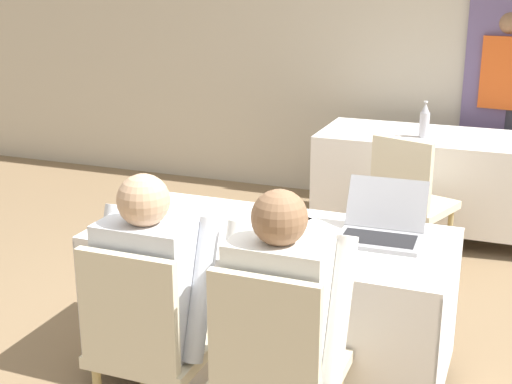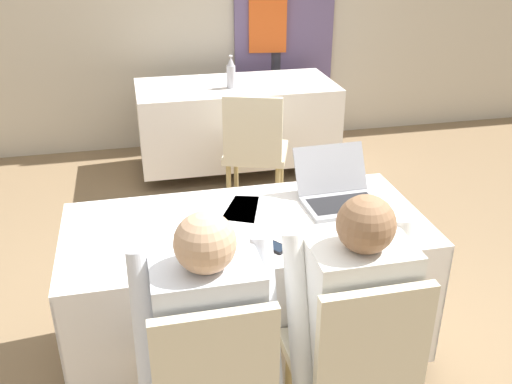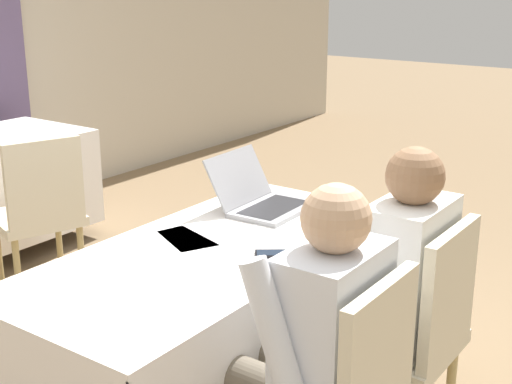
{
  "view_description": "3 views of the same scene",
  "coord_description": "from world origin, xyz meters",
  "px_view_note": "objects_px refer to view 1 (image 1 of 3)",
  "views": [
    {
      "loc": [
        1.03,
        -2.84,
        1.87
      ],
      "look_at": [
        0.0,
        -0.2,
        0.99
      ],
      "focal_mm": 50.0,
      "sensor_mm": 36.0,
      "label": 1
    },
    {
      "loc": [
        -0.45,
        -2.18,
        1.97
      ],
      "look_at": [
        0.0,
        -0.2,
        0.99
      ],
      "focal_mm": 40.0,
      "sensor_mm": 36.0,
      "label": 2
    },
    {
      "loc": [
        -1.9,
        -1.56,
        1.7
      ],
      "look_at": [
        0.0,
        -0.2,
        0.99
      ],
      "focal_mm": 50.0,
      "sensor_mm": 36.0,
      "label": 3
    }
  ],
  "objects_px": {
    "water_bottle": "(425,121)",
    "person_checkered_shirt": "(158,292)",
    "person_red_shirt": "(503,99)",
    "laptop": "(381,229)",
    "person_white_shirt": "(285,314)",
    "chair_far_spare": "(409,198)",
    "chair_near_left": "(147,339)",
    "chair_near_right": "(275,366)",
    "cell_phone": "(269,251)"
  },
  "relations": [
    {
      "from": "laptop",
      "to": "water_bottle",
      "type": "relative_size",
      "value": 1.45
    },
    {
      "from": "cell_phone",
      "to": "water_bottle",
      "type": "bearing_deg",
      "value": 47.24
    },
    {
      "from": "water_bottle",
      "to": "chair_far_spare",
      "type": "distance_m",
      "value": 0.79
    },
    {
      "from": "water_bottle",
      "to": "person_red_shirt",
      "type": "distance_m",
      "value": 0.92
    },
    {
      "from": "laptop",
      "to": "chair_near_left",
      "type": "height_order",
      "value": "laptop"
    },
    {
      "from": "chair_near_right",
      "to": "water_bottle",
      "type": "bearing_deg",
      "value": -91.48
    },
    {
      "from": "cell_phone",
      "to": "chair_far_spare",
      "type": "distance_m",
      "value": 1.77
    },
    {
      "from": "chair_far_spare",
      "to": "person_white_shirt",
      "type": "relative_size",
      "value": 0.78
    },
    {
      "from": "cell_phone",
      "to": "person_checkered_shirt",
      "type": "relative_size",
      "value": 0.12
    },
    {
      "from": "chair_far_spare",
      "to": "person_red_shirt",
      "type": "height_order",
      "value": "person_red_shirt"
    },
    {
      "from": "laptop",
      "to": "cell_phone",
      "type": "distance_m",
      "value": 0.52
    },
    {
      "from": "chair_far_spare",
      "to": "person_checkered_shirt",
      "type": "relative_size",
      "value": 0.78
    },
    {
      "from": "laptop",
      "to": "chair_far_spare",
      "type": "xyz_separation_m",
      "value": [
        -0.1,
        1.4,
        -0.29
      ]
    },
    {
      "from": "chair_near_left",
      "to": "cell_phone",
      "type": "bearing_deg",
      "value": -125.77
    },
    {
      "from": "laptop",
      "to": "person_checkered_shirt",
      "type": "bearing_deg",
      "value": -139.18
    },
    {
      "from": "cell_phone",
      "to": "chair_near_right",
      "type": "xyz_separation_m",
      "value": [
        0.2,
        -0.46,
        -0.25
      ]
    },
    {
      "from": "cell_phone",
      "to": "chair_near_right",
      "type": "height_order",
      "value": "chair_near_right"
    },
    {
      "from": "water_bottle",
      "to": "laptop",
      "type": "bearing_deg",
      "value": -86.37
    },
    {
      "from": "chair_near_left",
      "to": "chair_far_spare",
      "type": "xyz_separation_m",
      "value": [
        0.64,
        2.19,
        0.0
      ]
    },
    {
      "from": "cell_phone",
      "to": "person_checkered_shirt",
      "type": "bearing_deg",
      "value": -169.11
    },
    {
      "from": "person_red_shirt",
      "to": "water_bottle",
      "type": "bearing_deg",
      "value": -114.08
    },
    {
      "from": "cell_phone",
      "to": "person_white_shirt",
      "type": "xyz_separation_m",
      "value": [
        0.2,
        -0.36,
        -0.09
      ]
    },
    {
      "from": "person_red_shirt",
      "to": "person_checkered_shirt",
      "type": "bearing_deg",
      "value": -99.48
    },
    {
      "from": "laptop",
      "to": "cell_phone",
      "type": "height_order",
      "value": "laptop"
    },
    {
      "from": "water_bottle",
      "to": "person_checkered_shirt",
      "type": "relative_size",
      "value": 0.22
    },
    {
      "from": "chair_near_left",
      "to": "chair_far_spare",
      "type": "bearing_deg",
      "value": -106.35
    },
    {
      "from": "laptop",
      "to": "chair_near_right",
      "type": "xyz_separation_m",
      "value": [
        -0.21,
        -0.79,
        -0.29
      ]
    },
    {
      "from": "cell_phone",
      "to": "person_checkered_shirt",
      "type": "distance_m",
      "value": 0.5
    },
    {
      "from": "laptop",
      "to": "person_red_shirt",
      "type": "distance_m",
      "value": 2.91
    },
    {
      "from": "person_checkered_shirt",
      "to": "cell_phone",
      "type": "bearing_deg",
      "value": -132.79
    },
    {
      "from": "cell_phone",
      "to": "chair_near_left",
      "type": "bearing_deg",
      "value": -162.1
    },
    {
      "from": "laptop",
      "to": "water_bottle",
      "type": "bearing_deg",
      "value": 91.51
    },
    {
      "from": "laptop",
      "to": "chair_near_left",
      "type": "relative_size",
      "value": 0.42
    },
    {
      "from": "water_bottle",
      "to": "chair_near_right",
      "type": "relative_size",
      "value": 0.29
    },
    {
      "from": "laptop",
      "to": "chair_near_right",
      "type": "bearing_deg",
      "value": -106.79
    },
    {
      "from": "chair_near_left",
      "to": "person_white_shirt",
      "type": "bearing_deg",
      "value": -169.09
    },
    {
      "from": "laptop",
      "to": "person_red_shirt",
      "type": "bearing_deg",
      "value": 81.05
    },
    {
      "from": "laptop",
      "to": "chair_near_right",
      "type": "distance_m",
      "value": 0.87
    },
    {
      "from": "laptop",
      "to": "water_bottle",
      "type": "xyz_separation_m",
      "value": [
        -0.13,
        2.1,
        0.07
      ]
    },
    {
      "from": "chair_far_spare",
      "to": "person_red_shirt",
      "type": "bearing_deg",
      "value": -87.32
    },
    {
      "from": "laptop",
      "to": "chair_far_spare",
      "type": "height_order",
      "value": "laptop"
    },
    {
      "from": "water_bottle",
      "to": "person_checkered_shirt",
      "type": "distance_m",
      "value": 2.86
    },
    {
      "from": "chair_near_left",
      "to": "chair_near_right",
      "type": "distance_m",
      "value": 0.53
    },
    {
      "from": "laptop",
      "to": "chair_far_spare",
      "type": "bearing_deg",
      "value": 91.94
    },
    {
      "from": "water_bottle",
      "to": "chair_near_right",
      "type": "height_order",
      "value": "water_bottle"
    },
    {
      "from": "chair_near_left",
      "to": "person_red_shirt",
      "type": "height_order",
      "value": "person_red_shirt"
    },
    {
      "from": "person_checkered_shirt",
      "to": "person_red_shirt",
      "type": "xyz_separation_m",
      "value": [
        1.09,
        3.57,
        0.26
      ]
    },
    {
      "from": "person_red_shirt",
      "to": "cell_phone",
      "type": "bearing_deg",
      "value": -95.75
    },
    {
      "from": "laptop",
      "to": "water_bottle",
      "type": "distance_m",
      "value": 2.11
    },
    {
      "from": "laptop",
      "to": "person_white_shirt",
      "type": "distance_m",
      "value": 0.73
    }
  ]
}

